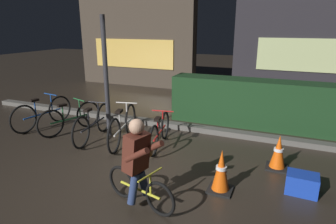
{
  "coord_description": "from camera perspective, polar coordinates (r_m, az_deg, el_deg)",
  "views": [
    {
      "loc": [
        2.1,
        -3.93,
        2.38
      ],
      "look_at": [
        0.2,
        0.6,
        0.9
      ],
      "focal_mm": 31.07,
      "sensor_mm": 36.0,
      "label": 1
    }
  ],
  "objects": [
    {
      "name": "ground_plane",
      "position": [
        5.06,
        -4.82,
        -11.39
      ],
      "size": [
        40.0,
        40.0,
        0.0
      ],
      "primitive_type": "plane",
      "color": "#2D261E"
    },
    {
      "name": "sidewalk_curb",
      "position": [
        6.89,
        3.62,
        -2.96
      ],
      "size": [
        12.0,
        0.24,
        0.12
      ],
      "primitive_type": "cube",
      "color": "#56544F",
      "rests_on": "ground"
    },
    {
      "name": "hedge_row",
      "position": [
        7.27,
        19.63,
        1.32
      ],
      "size": [
        4.8,
        0.7,
        1.13
      ],
      "primitive_type": "cube",
      "color": "#19381C",
      "rests_on": "ground"
    },
    {
      "name": "storefront_left",
      "position": [
        11.93,
        -6.31,
        14.04
      ],
      "size": [
        4.88,
        0.54,
        3.68
      ],
      "color": "#42382D",
      "rests_on": "ground"
    },
    {
      "name": "storefront_right",
      "position": [
        11.17,
        28.25,
        14.72
      ],
      "size": [
        5.69,
        0.54,
        4.73
      ],
      "color": "#262328",
      "rests_on": "ground"
    },
    {
      "name": "street_post",
      "position": [
        6.36,
        -12.06,
        6.52
      ],
      "size": [
        0.1,
        0.1,
        2.58
      ],
      "primitive_type": "cylinder",
      "color": "#2D2D33",
      "rests_on": "ground"
    },
    {
      "name": "parked_bike_leftmost",
      "position": [
        7.57,
        -23.39,
        -0.23
      ],
      "size": [
        0.46,
        1.66,
        0.77
      ],
      "rotation": [
        0.0,
        0.0,
        1.43
      ],
      "color": "black",
      "rests_on": "ground"
    },
    {
      "name": "parked_bike_left_mid",
      "position": [
        7.0,
        -18.63,
        -1.16
      ],
      "size": [
        0.59,
        1.51,
        0.73
      ],
      "rotation": [
        0.0,
        0.0,
        1.24
      ],
      "color": "black",
      "rests_on": "ground"
    },
    {
      "name": "parked_bike_center_left",
      "position": [
        6.42,
        -14.48,
        -2.26
      ],
      "size": [
        0.46,
        1.65,
        0.77
      ],
      "rotation": [
        0.0,
        0.0,
        1.72
      ],
      "color": "black",
      "rests_on": "ground"
    },
    {
      "name": "parked_bike_center_right",
      "position": [
        6.09,
        -8.83,
        -2.79
      ],
      "size": [
        0.5,
        1.71,
        0.8
      ],
      "rotation": [
        0.0,
        0.0,
        1.79
      ],
      "color": "black",
      "rests_on": "ground"
    },
    {
      "name": "parked_bike_right_mid",
      "position": [
        5.84,
        -1.63,
        -3.91
      ],
      "size": [
        0.46,
        1.49,
        0.69
      ],
      "rotation": [
        0.0,
        0.0,
        1.74
      ],
      "color": "black",
      "rests_on": "ground"
    },
    {
      "name": "traffic_cone_near",
      "position": [
        4.42,
        10.38,
        -11.37
      ],
      "size": [
        0.36,
        0.36,
        0.66
      ],
      "color": "black",
      "rests_on": "ground"
    },
    {
      "name": "traffic_cone_far",
      "position": [
        5.34,
        20.83,
        -7.45
      ],
      "size": [
        0.36,
        0.36,
        0.61
      ],
      "color": "black",
      "rests_on": "ground"
    },
    {
      "name": "blue_crate",
      "position": [
        4.8,
        24.78,
        -12.63
      ],
      "size": [
        0.45,
        0.34,
        0.3
      ],
      "primitive_type": "cube",
      "rotation": [
        0.0,
        0.0,
        -0.04
      ],
      "color": "#193DB7",
      "rests_on": "ground"
    },
    {
      "name": "cyclist",
      "position": [
        3.92,
        -5.75,
        -9.89
      ],
      "size": [
        1.16,
        0.61,
        1.25
      ],
      "rotation": [
        0.0,
        0.0,
        -0.25
      ],
      "color": "black",
      "rests_on": "ground"
    }
  ]
}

